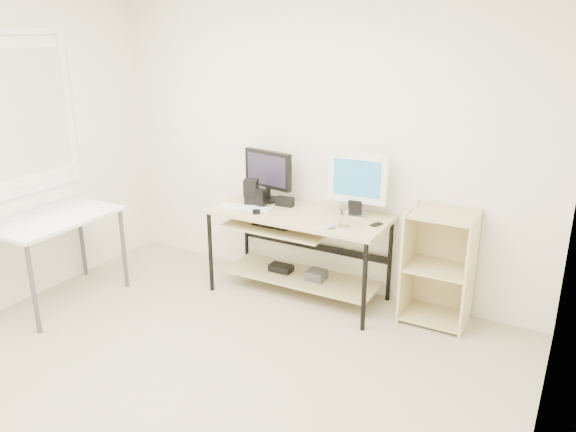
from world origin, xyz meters
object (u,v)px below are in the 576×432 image
Objects in this scene: white_imac at (358,179)px; audio_controller at (261,198)px; side_table at (55,226)px; black_monitor at (268,172)px; desk at (296,236)px; shelf_unit at (440,266)px.

white_imac is 0.84m from audio_controller.
audio_controller is (1.33, 1.03, 0.16)m from side_table.
black_monitor is 0.26m from audio_controller.
white_imac is (0.47, 0.17, 0.51)m from desk.
audio_controller is (-0.32, -0.03, 0.30)m from desk.
white_imac reaches higher than black_monitor.
white_imac is (2.12, 1.23, 0.38)m from side_table.
desk is at bearing -163.88° from white_imac.
desk is 0.71m from white_imac.
white_imac reaches higher than desk.
black_monitor reaches higher than side_table.
desk is at bearing 32.65° from side_table.
audio_controller is at bearing -169.39° from white_imac.
audio_controller is (0.04, -0.19, -0.17)m from black_monitor.
shelf_unit is at bearing -3.82° from white_imac.
desk is 0.44m from audio_controller.
black_monitor is at bearing 43.50° from side_table.
white_imac is 3.11× the size of audio_controller.
black_monitor reaches higher than audio_controller.
black_monitor is (-0.37, 0.16, 0.47)m from desk.
side_table is 5.96× the size of audio_controller.
shelf_unit is at bearing 10.36° from black_monitor.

